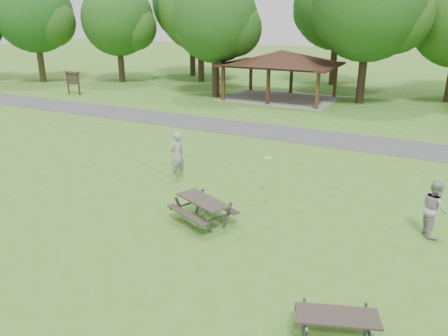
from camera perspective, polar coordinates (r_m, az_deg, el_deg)
ground at (r=13.41m, az=-11.71°, el=-9.79°), size 160.00×160.00×0.00m
asphalt_path at (r=25.06m, az=8.22°, el=4.46°), size 120.00×3.20×0.02m
pavilion at (r=35.13m, az=7.51°, el=13.90°), size 8.60×7.01×3.76m
notice_board at (r=38.90m, az=-19.16°, el=10.95°), size 1.60×0.30×1.88m
tree_row_a at (r=47.09m, az=-23.41°, el=17.75°), size 7.56×7.20×9.97m
tree_row_b at (r=44.73m, az=-13.59°, el=18.10°), size 7.14×6.80×9.28m
tree_row_c at (r=43.65m, az=-3.01°, el=19.71°), size 8.19×7.80×10.67m
tree_row_d at (r=35.56m, az=-1.02°, el=18.50°), size 6.93×6.60×9.27m
tree_row_e at (r=34.47m, az=18.59°, el=19.20°), size 8.40×8.00×11.02m
tree_deep_a at (r=48.18m, az=-4.16°, el=20.39°), size 8.40×8.00×11.38m
tree_deep_b at (r=43.08m, az=14.80°, el=19.59°), size 8.40×8.00×11.13m
picnic_table_middle at (r=14.20m, az=-2.77°, el=-4.85°), size 2.39×2.19×0.84m
picnic_table_far at (r=9.73m, az=14.53°, el=-18.88°), size 2.03×1.83×0.73m
frisbee_in_flight at (r=15.81m, az=5.77°, el=1.32°), size 0.38×0.38×0.02m
frisbee_thrower at (r=18.02m, az=-6.15°, el=1.70°), size 0.67×0.82×1.95m
frisbee_catcher at (r=14.75m, az=25.75°, el=-4.76°), size 0.98×1.07×1.78m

